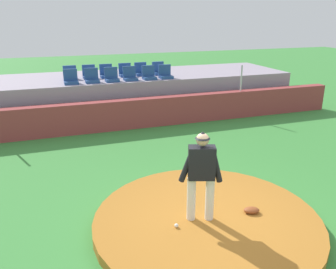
# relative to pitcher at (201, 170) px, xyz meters

# --- Properties ---
(ground_plane) EXTENTS (60.00, 60.00, 0.00)m
(ground_plane) POSITION_rel_pitcher_xyz_m (0.15, 0.02, -1.19)
(ground_plane) COLOR #3A8638
(pitchers_mound) EXTENTS (4.23, 4.23, 0.20)m
(pitchers_mound) POSITION_rel_pitcher_xyz_m (0.15, 0.02, -1.09)
(pitchers_mound) COLOR #AD6C26
(pitchers_mound) RESTS_ON ground_plane
(pitcher) EXTENTS (0.78, 0.38, 1.70)m
(pitcher) POSITION_rel_pitcher_xyz_m (0.00, 0.00, 0.00)
(pitcher) COLOR silver
(pitcher) RESTS_ON pitchers_mound
(baseball) EXTENTS (0.07, 0.07, 0.07)m
(baseball) POSITION_rel_pitcher_xyz_m (-0.51, -0.12, -0.95)
(baseball) COLOR white
(baseball) RESTS_ON pitchers_mound
(fielding_glove) EXTENTS (0.34, 0.27, 0.11)m
(fielding_glove) POSITION_rel_pitcher_xyz_m (1.01, -0.14, -0.93)
(fielding_glove) COLOR brown
(fielding_glove) RESTS_ON pitchers_mound
(brick_barrier) EXTENTS (16.39, 0.40, 1.02)m
(brick_barrier) POSITION_rel_pitcher_xyz_m (0.15, 6.35, -0.68)
(brick_barrier) COLOR #95393A
(brick_barrier) RESTS_ON ground_plane
(fence_post_right) EXTENTS (0.06, 0.06, 0.97)m
(fence_post_right) POSITION_rel_pitcher_xyz_m (4.50, 6.35, 0.32)
(fence_post_right) COLOR silver
(fence_post_right) RESTS_ON brick_barrier
(bleacher_platform) EXTENTS (14.17, 3.44, 1.46)m
(bleacher_platform) POSITION_rel_pitcher_xyz_m (0.15, 8.73, -0.45)
(bleacher_platform) COLOR #9A8E9E
(bleacher_platform) RESTS_ON ground_plane
(stadium_chair_0) EXTENTS (0.48, 0.44, 0.50)m
(stadium_chair_0) POSITION_rel_pitcher_xyz_m (-1.62, 7.54, 0.43)
(stadium_chair_0) COLOR navy
(stadium_chair_0) RESTS_ON bleacher_platform
(stadium_chair_1) EXTENTS (0.48, 0.44, 0.50)m
(stadium_chair_1) POSITION_rel_pitcher_xyz_m (-0.89, 7.54, 0.43)
(stadium_chair_1) COLOR navy
(stadium_chair_1) RESTS_ON bleacher_platform
(stadium_chair_2) EXTENTS (0.48, 0.44, 0.50)m
(stadium_chair_2) POSITION_rel_pitcher_xyz_m (-0.18, 7.52, 0.43)
(stadium_chair_2) COLOR navy
(stadium_chair_2) RESTS_ON bleacher_platform
(stadium_chair_3) EXTENTS (0.48, 0.44, 0.50)m
(stadium_chair_3) POSITION_rel_pitcher_xyz_m (0.50, 7.54, 0.43)
(stadium_chair_3) COLOR navy
(stadium_chair_3) RESTS_ON bleacher_platform
(stadium_chair_4) EXTENTS (0.48, 0.44, 0.50)m
(stadium_chair_4) POSITION_rel_pitcher_xyz_m (1.22, 7.51, 0.43)
(stadium_chair_4) COLOR navy
(stadium_chair_4) RESTS_ON bleacher_platform
(stadium_chair_5) EXTENTS (0.48, 0.44, 0.50)m
(stadium_chair_5) POSITION_rel_pitcher_xyz_m (1.88, 7.51, 0.43)
(stadium_chair_5) COLOR navy
(stadium_chair_5) RESTS_ON bleacher_platform
(stadium_chair_6) EXTENTS (0.48, 0.44, 0.50)m
(stadium_chair_6) POSITION_rel_pitcher_xyz_m (-1.58, 8.44, 0.43)
(stadium_chair_6) COLOR navy
(stadium_chair_6) RESTS_ON bleacher_platform
(stadium_chair_7) EXTENTS (0.48, 0.44, 0.50)m
(stadium_chair_7) POSITION_rel_pitcher_xyz_m (-0.87, 8.44, 0.43)
(stadium_chair_7) COLOR navy
(stadium_chair_7) RESTS_ON bleacher_platform
(stadium_chair_8) EXTENTS (0.48, 0.44, 0.50)m
(stadium_chair_8) POSITION_rel_pitcher_xyz_m (-0.22, 8.42, 0.43)
(stadium_chair_8) COLOR navy
(stadium_chair_8) RESTS_ON bleacher_platform
(stadium_chair_9) EXTENTS (0.48, 0.44, 0.50)m
(stadium_chair_9) POSITION_rel_pitcher_xyz_m (0.53, 8.43, 0.43)
(stadium_chair_9) COLOR navy
(stadium_chair_9) RESTS_ON bleacher_platform
(stadium_chair_10) EXTENTS (0.48, 0.44, 0.50)m
(stadium_chair_10) POSITION_rel_pitcher_xyz_m (1.17, 8.46, 0.43)
(stadium_chair_10) COLOR navy
(stadium_chair_10) RESTS_ON bleacher_platform
(stadium_chair_11) EXTENTS (0.48, 0.44, 0.50)m
(stadium_chair_11) POSITION_rel_pitcher_xyz_m (1.90, 8.43, 0.43)
(stadium_chair_11) COLOR navy
(stadium_chair_11) RESTS_ON bleacher_platform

